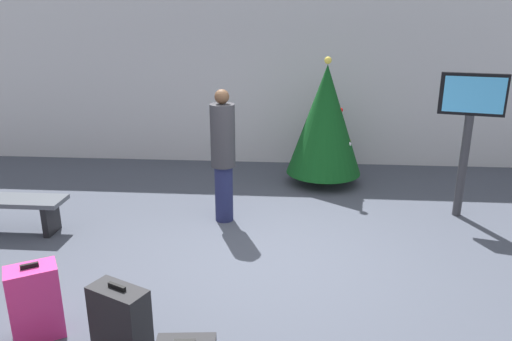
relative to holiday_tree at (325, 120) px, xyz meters
The scene contains 8 objects.
ground_plane 3.15m from the holiday_tree, 105.45° to the right, with size 16.00×16.00×0.00m, color #424754.
back_wall 1.57m from the holiday_tree, 121.21° to the left, with size 16.00×0.20×3.09m, color silver.
holiday_tree is the anchor object (origin of this frame).
flight_info_kiosk 2.28m from the holiday_tree, 33.73° to the right, with size 0.85×0.29×2.05m.
waiting_bench 4.92m from the holiday_tree, 151.73° to the right, with size 1.50×0.44×0.48m.
traveller_0 2.25m from the holiday_tree, 131.14° to the right, with size 0.42×0.42×1.86m.
suitcase_1 5.27m from the holiday_tree, 122.29° to the right, with size 0.51×0.46×0.73m.
suitcase_4 5.01m from the holiday_tree, 113.49° to the right, with size 0.57×0.44×0.64m.
Camera 1 is at (0.24, -5.08, 2.76)m, focal length 33.54 mm.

